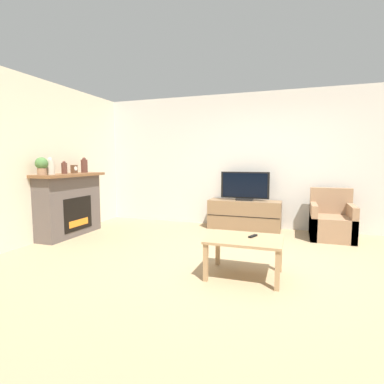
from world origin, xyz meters
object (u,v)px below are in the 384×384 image
at_px(potted_plant, 42,165).
at_px(remote, 253,236).
at_px(fireplace, 69,204).
at_px(mantel_vase_left, 50,167).
at_px(mantel_vase_right, 84,166).
at_px(tv, 245,187).
at_px(mantel_clock, 74,169).
at_px(coffee_table, 245,243).
at_px(mantel_vase_centre_left, 64,168).
at_px(tv_stand, 244,215).
at_px(armchair, 331,222).

distance_m(potted_plant, remote, 3.47).
height_order(fireplace, mantel_vase_left, mantel_vase_left).
xyz_separation_m(mantel_vase_right, tv, (2.89, 1.10, -0.42)).
bearing_deg(potted_plant, fireplace, 91.62).
xyz_separation_m(mantel_vase_right, mantel_clock, (0.00, -0.28, -0.06)).
bearing_deg(mantel_clock, remote, -16.17).
distance_m(coffee_table, remote, 0.14).
distance_m(mantel_vase_left, mantel_vase_centre_left, 0.32).
relative_size(fireplace, tv_stand, 1.00).
relative_size(mantel_vase_right, armchair, 0.34).
relative_size(tv_stand, remote, 9.15).
xyz_separation_m(mantel_vase_left, coffee_table, (3.29, -0.49, -0.86)).
height_order(mantel_clock, tv_stand, mantel_clock).
distance_m(tv, remote, 2.44).
bearing_deg(fireplace, armchair, 16.32).
bearing_deg(tv, tv_stand, 90.00).
relative_size(potted_plant, tv_stand, 0.20).
height_order(mantel_clock, tv, mantel_clock).
relative_size(mantel_clock, armchair, 0.17).
height_order(mantel_vase_centre_left, mantel_vase_right, mantel_vase_right).
distance_m(potted_plant, armchair, 4.94).
bearing_deg(mantel_vase_right, potted_plant, -90.00).
distance_m(mantel_vase_left, coffee_table, 3.43).
bearing_deg(coffee_table, mantel_clock, 162.18).
distance_m(tv_stand, coffee_table, 2.48).
height_order(mantel_clock, potted_plant, potted_plant).
bearing_deg(mantel_clock, coffee_table, -17.82).
height_order(mantel_clock, coffee_table, mantel_clock).
height_order(tv_stand, tv, tv).
bearing_deg(armchair, coffee_table, -117.62).
bearing_deg(tv_stand, tv, -90.00).
bearing_deg(tv, coffee_table, -80.89).
xyz_separation_m(mantel_vase_right, remote, (3.37, -1.26, -0.79)).
bearing_deg(mantel_clock, mantel_vase_centre_left, -90.18).
bearing_deg(fireplace, remote, -13.87).
relative_size(mantel_vase_left, mantel_vase_right, 0.97).
distance_m(potted_plant, tv, 3.62).
relative_size(mantel_clock, potted_plant, 0.53).
relative_size(mantel_vase_centre_left, tv, 0.24).
xyz_separation_m(mantel_vase_left, tv, (2.89, 1.95, -0.42)).
height_order(mantel_vase_right, potted_plant, mantel_vase_right).
distance_m(mantel_clock, coffee_table, 3.54).
relative_size(mantel_vase_centre_left, potted_plant, 0.79).
height_order(tv_stand, coffee_table, tv_stand).
height_order(mantel_vase_centre_left, tv, mantel_vase_centre_left).
relative_size(mantel_vase_centre_left, armchair, 0.26).
height_order(mantel_vase_left, mantel_vase_centre_left, mantel_vase_left).
xyz_separation_m(mantel_clock, coffee_table, (3.28, -1.06, -0.80)).
bearing_deg(tv, mantel_clock, -154.44).
height_order(fireplace, potted_plant, potted_plant).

